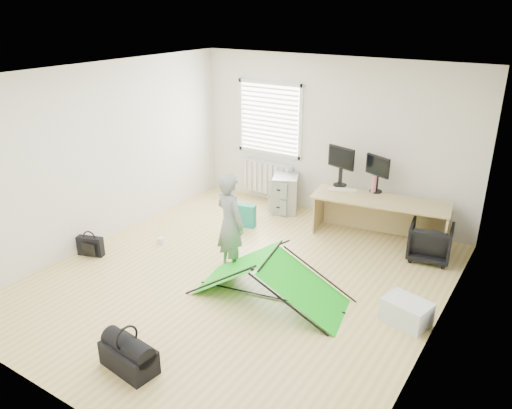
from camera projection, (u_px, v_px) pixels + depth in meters
The scene contains 18 objects.
ground at pixel (240, 279), 6.76m from camera, with size 5.50×5.50×0.00m, color #D2B970.
back_wall at pixel (332, 138), 8.39m from camera, with size 5.00×0.02×2.70m, color silver.
window at pixel (270, 119), 8.89m from camera, with size 1.20×0.06×1.20m, color silver.
radiator at pixel (268, 178), 9.27m from camera, with size 1.00×0.12×0.60m, color silver.
desk at pixel (378, 220), 7.70m from camera, with size 2.05×0.65×0.70m, color tan.
filing_cabinet at pixel (285, 193), 8.86m from camera, with size 0.43×0.57×0.66m, color gray.
monitor_left at pixel (341, 171), 8.06m from camera, with size 0.50×0.11×0.48m, color black.
monitor_right at pixel (377, 179), 7.80m from camera, with size 0.45×0.10×0.43m, color black.
keyboard at pixel (342, 190), 7.93m from camera, with size 0.45×0.15×0.02m, color beige.
thermos at pixel (374, 184), 7.79m from camera, with size 0.08×0.08×0.28m, color #B96779.
office_chair at pixel (430, 242), 7.19m from camera, with size 0.58×0.60×0.54m, color black.
person at pixel (230, 223), 6.74m from camera, with size 0.52×0.34×1.42m, color gray.
kite at pixel (270, 277), 6.21m from camera, with size 1.94×0.85×0.60m, color #13CC18, non-canonical shape.
storage_crate at pixel (406, 312), 5.78m from camera, with size 0.52×0.36×0.29m, color silver.
tote_bag at pixel (246, 216), 8.28m from camera, with size 0.32×0.14×0.38m, color #1D8A71.
laptop_bag at pixel (90, 246), 7.34m from camera, with size 0.39×0.12×0.29m, color black.
white_box at pixel (161, 241), 7.73m from camera, with size 0.09×0.09×0.09m, color silver.
duffel_bag at pixel (129, 358), 5.06m from camera, with size 0.61×0.31×0.27m, color black.
Camera 1 is at (3.37, -4.83, 3.48)m, focal length 35.00 mm.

